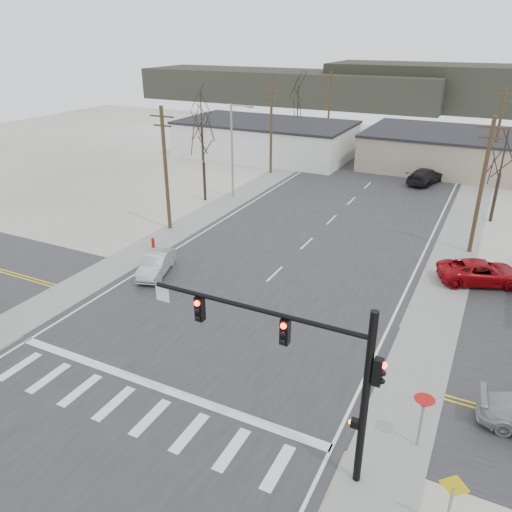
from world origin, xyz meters
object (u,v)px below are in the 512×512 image
at_px(fire_hydrant, 153,243).
at_px(car_parked_red, 481,272).
at_px(sedan_crossing, 156,264).
at_px(traffic_signal_mast, 313,362).
at_px(car_far_a, 426,176).
at_px(car_far_b, 393,136).

relative_size(fire_hydrant, car_parked_red, 0.16).
bearing_deg(sedan_crossing, traffic_signal_mast, -52.76).
height_order(traffic_signal_mast, sedan_crossing, traffic_signal_mast).
bearing_deg(car_far_a, car_far_b, -53.94).
distance_m(sedan_crossing, car_parked_red, 21.54).
bearing_deg(traffic_signal_mast, car_far_a, 93.48).
bearing_deg(car_parked_red, sedan_crossing, 90.99).
height_order(car_far_b, car_parked_red, car_parked_red).
bearing_deg(car_parked_red, traffic_signal_mast, 144.22).
distance_m(fire_hydrant, car_parked_red, 23.30).
xyz_separation_m(fire_hydrant, car_parked_red, (22.79, 4.86, 0.34)).
distance_m(car_far_a, car_parked_red, 23.78).
bearing_deg(car_far_b, car_far_a, -57.44).
height_order(car_far_a, car_parked_red, car_far_a).
xyz_separation_m(fire_hydrant, car_far_b, (7.37, 49.11, 0.29)).
relative_size(fire_hydrant, car_far_a, 0.15).
xyz_separation_m(sedan_crossing, car_far_a, (12.61, 31.05, 0.12)).
bearing_deg(sedan_crossing, car_far_a, 50.31).
xyz_separation_m(sedan_crossing, car_parked_red, (19.83, 8.40, 0.04)).
bearing_deg(traffic_signal_mast, car_far_b, 99.61).
relative_size(traffic_signal_mast, car_far_a, 1.57).
xyz_separation_m(car_far_b, car_parked_red, (15.42, -44.25, 0.05)).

